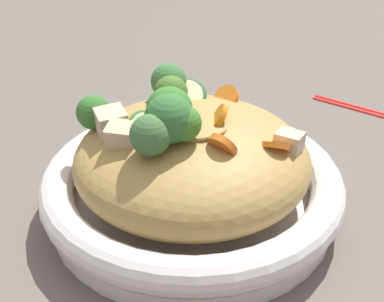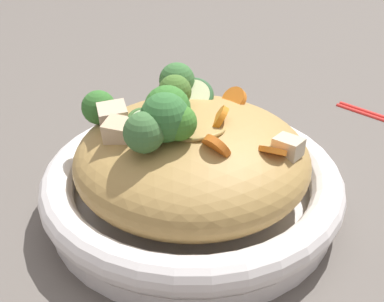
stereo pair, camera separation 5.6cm
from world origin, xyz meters
TOP-DOWN VIEW (x-y plane):
  - ground_plane at (0.00, 0.00)m, footprint 3.00×3.00m
  - serving_bowl at (0.00, 0.00)m, footprint 0.33×0.33m
  - noodle_heap at (0.00, 0.00)m, footprint 0.25×0.25m
  - broccoli_florets at (0.03, -0.01)m, footprint 0.14×0.17m
  - carrot_coins at (-0.04, 0.02)m, footprint 0.09×0.15m
  - zucchini_slices at (0.01, -0.04)m, footprint 0.13×0.12m
  - chicken_chunks at (0.05, -0.00)m, footprint 0.20×0.13m

SIDE VIEW (x-z plane):
  - ground_plane at x=0.00m, z-range 0.00..0.00m
  - serving_bowl at x=0.00m, z-range 0.00..0.06m
  - noodle_heap at x=0.00m, z-range 0.02..0.12m
  - chicken_chunks at x=0.05m, z-range 0.09..0.13m
  - carrot_coins at x=-0.04m, z-range 0.09..0.13m
  - zucchini_slices at x=0.01m, z-range 0.09..0.13m
  - broccoli_florets at x=0.03m, z-range 0.09..0.17m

